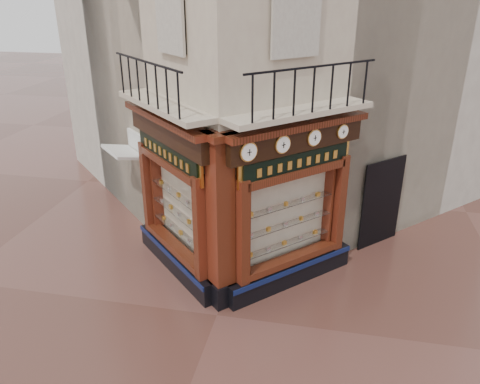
% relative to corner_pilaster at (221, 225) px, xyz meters
% --- Properties ---
extents(ground, '(80.00, 80.00, 0.00)m').
position_rel_corner_pilaster_xyz_m(ground, '(0.00, -0.50, -1.95)').
color(ground, '#4E2D24').
rests_on(ground, ground).
extents(main_building, '(11.31, 11.31, 12.00)m').
position_rel_corner_pilaster_xyz_m(main_building, '(0.00, 5.66, 4.05)').
color(main_building, '#C4B599').
rests_on(main_building, ground).
extents(neighbour_left, '(11.31, 11.31, 11.00)m').
position_rel_corner_pilaster_xyz_m(neighbour_left, '(-2.47, 8.13, 3.55)').
color(neighbour_left, beige).
rests_on(neighbour_left, ground).
extents(neighbour_right, '(11.31, 11.31, 11.00)m').
position_rel_corner_pilaster_xyz_m(neighbour_right, '(2.47, 8.13, 3.55)').
color(neighbour_right, beige).
rests_on(neighbour_right, ground).
extents(shopfront_left, '(2.86, 2.86, 3.98)m').
position_rel_corner_pilaster_xyz_m(shopfront_left, '(-1.41, 1.07, 0.03)').
color(shopfront_left, black).
rests_on(shopfront_left, ground).
extents(shopfront_right, '(2.86, 2.86, 3.98)m').
position_rel_corner_pilaster_xyz_m(shopfront_right, '(1.41, 1.07, 0.03)').
color(shopfront_right, black).
rests_on(shopfront_right, ground).
extents(corner_pilaster, '(0.85, 0.85, 3.98)m').
position_rel_corner_pilaster_xyz_m(corner_pilaster, '(0.00, 0.00, 0.00)').
color(corner_pilaster, black).
rests_on(corner_pilaster, ground).
extents(balcony, '(5.94, 2.97, 1.03)m').
position_rel_corner_pilaster_xyz_m(balcony, '(0.00, 0.99, 2.27)').
color(balcony, '#C4B599').
rests_on(balcony, ground).
extents(clock_a, '(0.32, 0.32, 0.40)m').
position_rel_corner_pilaster_xyz_m(clock_a, '(0.58, -0.02, 1.67)').
color(clock_a, gold).
rests_on(clock_a, ground).
extents(clock_b, '(0.31, 0.31, 0.39)m').
position_rel_corner_pilaster_xyz_m(clock_b, '(1.18, 0.57, 1.67)').
color(clock_b, gold).
rests_on(clock_b, ground).
extents(clock_c, '(0.30, 0.30, 0.37)m').
position_rel_corner_pilaster_xyz_m(clock_c, '(1.78, 1.17, 1.67)').
color(clock_c, gold).
rests_on(clock_c, ground).
extents(clock_d, '(0.27, 0.27, 0.33)m').
position_rel_corner_pilaster_xyz_m(clock_d, '(2.37, 1.76, 1.67)').
color(clock_d, gold).
rests_on(clock_d, ground).
extents(awning, '(1.48, 1.48, 0.24)m').
position_rel_corner_pilaster_xyz_m(awning, '(-3.35, 2.64, -1.95)').
color(awning, silver).
rests_on(awning, ground).
extents(signboard_left, '(2.26, 2.26, 0.60)m').
position_rel_corner_pilaster_xyz_m(signboard_left, '(-1.46, 1.01, 1.15)').
color(signboard_left, '#EFB646').
rests_on(signboard_left, ground).
extents(signboard_right, '(2.20, 2.20, 0.59)m').
position_rel_corner_pilaster_xyz_m(signboard_right, '(1.46, 1.01, 1.15)').
color(signboard_right, '#EFB646').
rests_on(signboard_right, ground).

